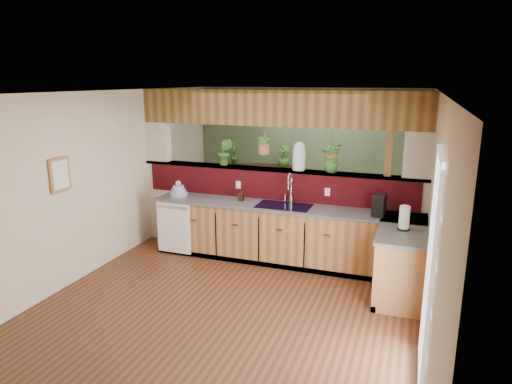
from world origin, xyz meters
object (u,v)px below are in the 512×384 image
(coffee_maker, at_px, (379,206))
(soap_dispenser, at_px, (241,195))
(dish_stack, at_px, (179,191))
(glass_jar, at_px, (299,156))
(faucet, at_px, (290,187))
(paper_towel, at_px, (404,218))
(shelving_console, at_px, (263,192))

(coffee_maker, bearing_deg, soap_dispenser, -175.68)
(soap_dispenser, bearing_deg, coffee_maker, -2.67)
(dish_stack, distance_m, coffee_maker, 3.19)
(coffee_maker, bearing_deg, glass_jar, 168.82)
(faucet, distance_m, glass_jar, 0.50)
(paper_towel, bearing_deg, dish_stack, 170.72)
(dish_stack, bearing_deg, paper_towel, -9.28)
(soap_dispenser, distance_m, paper_towel, 2.54)
(coffee_maker, xyz_separation_m, glass_jar, (-1.27, 0.42, 0.57))
(faucet, relative_size, soap_dispenser, 2.82)
(coffee_maker, xyz_separation_m, paper_towel, (0.35, -0.53, 0.02))
(dish_stack, height_order, shelving_console, dish_stack)
(faucet, distance_m, shelving_console, 2.51)
(soap_dispenser, relative_size, paper_towel, 0.52)
(faucet, distance_m, paper_towel, 1.85)
(paper_towel, distance_m, glass_jar, 1.96)
(coffee_maker, distance_m, paper_towel, 0.64)
(faucet, height_order, shelving_console, faucet)
(paper_towel, xyz_separation_m, glass_jar, (-1.62, 0.95, 0.56))
(soap_dispenser, height_order, paper_towel, paper_towel)
(soap_dispenser, relative_size, shelving_console, 0.10)
(shelving_console, bearing_deg, paper_towel, -66.83)
(dish_stack, xyz_separation_m, shelving_console, (0.68, 2.27, -0.48))
(glass_jar, bearing_deg, paper_towel, -30.30)
(dish_stack, bearing_deg, soap_dispenser, 2.74)
(faucet, bearing_deg, shelving_console, 118.70)
(shelving_console, bearing_deg, glass_jar, -78.90)
(soap_dispenser, distance_m, shelving_console, 2.31)
(paper_towel, bearing_deg, soap_dispenser, 165.66)
(faucet, bearing_deg, coffee_maker, -8.28)
(soap_dispenser, bearing_deg, paper_towel, -14.34)
(dish_stack, xyz_separation_m, paper_towel, (3.54, -0.58, 0.07))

